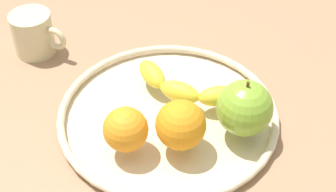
{
  "coord_description": "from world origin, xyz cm",
  "views": [
    {
      "loc": [
        23.86,
        -49.74,
        55.6
      ],
      "look_at": [
        0.0,
        0.0,
        4.8
      ],
      "focal_mm": 54.05,
      "sensor_mm": 36.0,
      "label": 1
    }
  ],
  "objects_px": {
    "orange_back_right": "(126,129)",
    "ambient_mug": "(34,34)",
    "apple": "(245,108)",
    "fruit_bowl": "(168,115)",
    "banana": "(186,87)",
    "orange_back_left": "(181,125)"
  },
  "relations": [
    {
      "from": "fruit_bowl",
      "to": "apple",
      "type": "xyz_separation_m",
      "value": [
        0.11,
        0.01,
        0.05
      ]
    },
    {
      "from": "banana",
      "to": "orange_back_left",
      "type": "distance_m",
      "value": 0.1
    },
    {
      "from": "apple",
      "to": "orange_back_right",
      "type": "xyz_separation_m",
      "value": [
        -0.14,
        -0.1,
        -0.01
      ]
    },
    {
      "from": "banana",
      "to": "orange_back_left",
      "type": "height_order",
      "value": "orange_back_left"
    },
    {
      "from": "apple",
      "to": "banana",
      "type": "bearing_deg",
      "value": 164.0
    },
    {
      "from": "orange_back_left",
      "to": "fruit_bowl",
      "type": "bearing_deg",
      "value": 130.68
    },
    {
      "from": "fruit_bowl",
      "to": "apple",
      "type": "relative_size",
      "value": 3.78
    },
    {
      "from": "ambient_mug",
      "to": "orange_back_left",
      "type": "bearing_deg",
      "value": -17.54
    },
    {
      "from": "banana",
      "to": "orange_back_right",
      "type": "height_order",
      "value": "orange_back_right"
    },
    {
      "from": "apple",
      "to": "fruit_bowl",
      "type": "bearing_deg",
      "value": -173.16
    },
    {
      "from": "banana",
      "to": "orange_back_left",
      "type": "xyz_separation_m",
      "value": [
        0.03,
        -0.09,
        0.02
      ]
    },
    {
      "from": "apple",
      "to": "orange_back_left",
      "type": "bearing_deg",
      "value": -137.03
    },
    {
      "from": "orange_back_right",
      "to": "ambient_mug",
      "type": "distance_m",
      "value": 0.3
    },
    {
      "from": "fruit_bowl",
      "to": "orange_back_left",
      "type": "height_order",
      "value": "orange_back_left"
    },
    {
      "from": "apple",
      "to": "orange_back_left",
      "type": "distance_m",
      "value": 0.1
    },
    {
      "from": "fruit_bowl",
      "to": "orange_back_right",
      "type": "relative_size",
      "value": 5.31
    },
    {
      "from": "banana",
      "to": "apple",
      "type": "distance_m",
      "value": 0.11
    },
    {
      "from": "banana",
      "to": "ambient_mug",
      "type": "bearing_deg",
      "value": 179.15
    },
    {
      "from": "apple",
      "to": "orange_back_right",
      "type": "bearing_deg",
      "value": -143.04
    },
    {
      "from": "orange_back_right",
      "to": "banana",
      "type": "bearing_deg",
      "value": 76.45
    },
    {
      "from": "apple",
      "to": "ambient_mug",
      "type": "xyz_separation_m",
      "value": [
        -0.4,
        0.04,
        -0.02
      ]
    },
    {
      "from": "orange_back_left",
      "to": "apple",
      "type": "bearing_deg",
      "value": 42.97
    }
  ]
}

